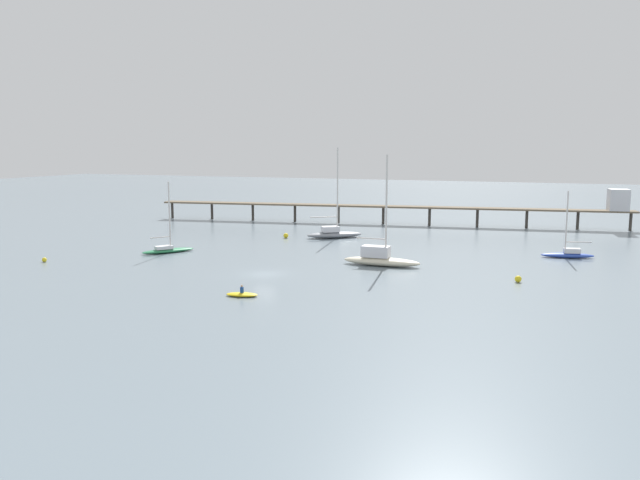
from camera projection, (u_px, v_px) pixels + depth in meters
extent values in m
plane|color=slate|center=(264.00, 274.00, 72.51)|extent=(400.00, 400.00, 0.00)
cube|color=brown|center=(383.00, 206.00, 118.19)|extent=(86.33, 15.28, 0.30)
cylinder|color=#38332D|center=(172.00, 210.00, 127.86)|extent=(0.50, 0.50, 3.14)
cylinder|color=#38332D|center=(212.00, 211.00, 125.98)|extent=(0.50, 0.50, 3.14)
cylinder|color=#38332D|center=(253.00, 212.00, 124.09)|extent=(0.50, 0.50, 3.14)
cylinder|color=#38332D|center=(295.00, 213.00, 122.21)|extent=(0.50, 0.50, 3.14)
cylinder|color=#38332D|center=(338.00, 215.00, 120.32)|extent=(0.50, 0.50, 3.14)
cylinder|color=#38332D|center=(383.00, 216.00, 118.44)|extent=(0.50, 0.50, 3.14)
cylinder|color=#38332D|center=(430.00, 217.00, 116.56)|extent=(0.50, 0.50, 3.14)
cylinder|color=#38332D|center=(477.00, 218.00, 114.67)|extent=(0.50, 0.50, 3.14)
cylinder|color=#38332D|center=(527.00, 219.00, 112.79)|extent=(0.50, 0.50, 3.14)
cylinder|color=#38332D|center=(578.00, 220.00, 110.91)|extent=(0.50, 0.50, 3.14)
cylinder|color=#38332D|center=(631.00, 222.00, 109.02)|extent=(0.50, 0.50, 3.14)
cube|color=silver|center=(618.00, 200.00, 108.96)|extent=(3.59, 3.59, 3.66)
ellipsoid|color=#287F4C|center=(168.00, 251.00, 87.06)|extent=(5.72, 7.01, 0.54)
cube|color=silver|center=(164.00, 247.00, 86.67)|extent=(2.38, 2.61, 0.44)
cylinder|color=silver|center=(169.00, 215.00, 86.56)|extent=(0.21, 0.21, 9.11)
cylinder|color=silver|center=(160.00, 237.00, 86.23)|extent=(1.73, 2.35, 0.17)
ellipsoid|color=gray|center=(335.00, 235.00, 100.93)|extent=(8.77, 7.32, 0.98)
cube|color=silver|center=(330.00, 229.00, 100.62)|extent=(3.24, 3.03, 0.87)
cylinder|color=silver|center=(338.00, 190.00, 100.00)|extent=(0.23, 0.23, 13.17)
cylinder|color=silver|center=(324.00, 217.00, 100.08)|extent=(3.67, 2.71, 0.18)
ellipsoid|color=beige|center=(382.00, 261.00, 77.58)|extent=(9.57, 2.57, 1.03)
cube|color=silver|center=(376.00, 251.00, 77.67)|extent=(3.35, 1.78, 1.34)
cylinder|color=silver|center=(386.00, 207.00, 76.43)|extent=(0.23, 0.23, 12.36)
cylinder|color=silver|center=(371.00, 239.00, 77.65)|extent=(3.66, 0.21, 0.19)
ellipsoid|color=#2D4CB7|center=(567.00, 255.00, 83.02)|extent=(6.79, 2.79, 0.64)
cube|color=silver|center=(572.00, 251.00, 82.84)|extent=(2.21, 1.42, 0.62)
cylinder|color=silver|center=(567.00, 222.00, 82.43)|extent=(0.20, 0.20, 8.04)
cylinder|color=silver|center=(579.00, 242.00, 82.55)|extent=(3.18, 0.82, 0.16)
ellipsoid|color=yellow|center=(242.00, 295.00, 61.87)|extent=(3.33, 2.01, 0.35)
cylinder|color=navy|center=(242.00, 290.00, 61.81)|extent=(0.43, 0.43, 0.55)
sphere|color=tan|center=(242.00, 286.00, 61.75)|extent=(0.24, 0.24, 0.24)
sphere|color=yellow|center=(44.00, 260.00, 79.99)|extent=(0.59, 0.59, 0.59)
sphere|color=yellow|center=(518.00, 279.00, 68.15)|extent=(0.72, 0.72, 0.72)
sphere|color=yellow|center=(286.00, 236.00, 100.68)|extent=(0.78, 0.78, 0.78)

